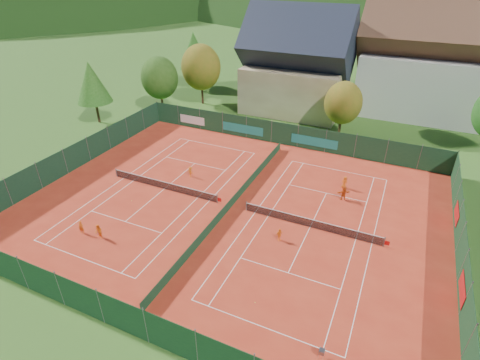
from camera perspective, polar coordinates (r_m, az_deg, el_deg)
name	(u,v)px	position (r m, az deg, el deg)	size (l,w,h in m)	color
ground	(232,207)	(37.29, -1.28, -4.10)	(600.00, 600.00, 0.00)	#2E591B
clay_pad	(232,207)	(37.27, -1.28, -4.06)	(40.00, 32.00, 0.01)	#B22C1A
court_markings_left	(164,189)	(40.86, -11.45, -1.33)	(11.03, 23.83, 0.00)	white
court_markings_right	(310,227)	(35.16, 10.63, -7.07)	(11.03, 23.83, 0.00)	white
tennis_net_left	(165,185)	(40.53, -11.34, -0.78)	(13.30, 0.10, 1.02)	#59595B
tennis_net_right	(312,223)	(34.84, 10.96, -6.48)	(13.30, 0.10, 1.02)	#59595B
court_divider	(232,202)	(37.00, -1.29, -3.43)	(0.03, 28.80, 1.00)	#153B23
fence_north	(281,134)	(49.79, 6.29, 7.03)	(40.00, 0.10, 3.00)	#163D23
fence_south	(123,317)	(26.51, -17.43, -19.24)	(40.00, 0.04, 3.00)	#14371D
fence_west	(77,155)	(47.64, -23.57, 3.46)	(0.04, 32.00, 3.00)	#133420
fence_east	(461,251)	(34.50, 30.67, -9.29)	(0.09, 32.00, 3.00)	#13351B
chalet	(297,68)	(61.62, 8.70, 16.54)	(16.20, 12.00, 16.00)	beige
hotel_block_a	(432,67)	(65.07, 27.19, 15.09)	(21.60, 11.00, 17.25)	silver
tree_west_front	(160,78)	(61.42, -12.17, 14.98)	(5.72, 5.72, 8.69)	#492E1A
tree_west_mid	(201,67)	(63.95, -5.97, 16.71)	(6.44, 6.44, 9.78)	#462819
tree_west_back	(194,51)	(73.52, -7.02, 18.99)	(5.60, 5.60, 10.00)	#432F18
tree_center	(343,103)	(52.75, 15.45, 11.26)	(5.01, 5.01, 7.60)	#422C17
tree_west_side	(92,82)	(59.31, -21.68, 13.69)	(5.04, 5.04, 9.00)	#4D321B
mountain_backdrop	(439,75)	(268.44, 28.02, 13.99)	(820.00, 530.00, 242.00)	black
ball_hopper	(322,352)	(25.57, 12.36, -24.18)	(0.34, 0.34, 0.80)	slate
loose_ball_0	(132,201)	(39.63, -16.18, -3.06)	(0.07, 0.07, 0.07)	#CCD833
loose_ball_1	(255,302)	(28.15, 2.31, -18.13)	(0.07, 0.07, 0.07)	#CCD833
player_left_near	(81,227)	(36.40, -23.04, -6.64)	(0.46, 0.30, 1.27)	#CD5312
player_left_mid	(99,231)	(35.21, -20.74, -7.35)	(0.67, 0.52, 1.38)	orange
player_left_far	(191,172)	(42.41, -7.54, 1.25)	(0.79, 0.46, 1.23)	orange
player_right_near	(279,235)	(32.94, 6.01, -8.27)	(0.72, 0.30, 1.23)	orange
player_right_far_a	(345,182)	(41.37, 15.64, -0.37)	(0.69, 0.45, 1.40)	#D55712
player_right_far_b	(344,193)	(39.37, 15.51, -1.96)	(1.38, 0.44, 1.49)	#D84C13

